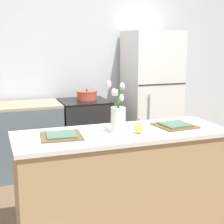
% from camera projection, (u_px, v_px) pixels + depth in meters
% --- Properties ---
extents(back_wall, '(5.20, 0.08, 2.70)m').
position_uv_depth(back_wall, '(68.00, 63.00, 4.62)').
color(back_wall, silver).
rests_on(back_wall, ground_plane).
extents(kitchen_island, '(1.80, 0.66, 0.89)m').
position_uv_depth(kitchen_island, '(122.00, 181.00, 2.96)').
color(kitchen_island, tan).
rests_on(kitchen_island, ground_plane).
extents(stove_range, '(0.60, 0.61, 0.89)m').
position_uv_depth(stove_range, '(84.00, 134.00, 4.47)').
color(stove_range, black).
rests_on(stove_range, ground_plane).
extents(refrigerator, '(0.68, 0.67, 1.77)m').
position_uv_depth(refrigerator, '(151.00, 97.00, 4.69)').
color(refrigerator, white).
rests_on(refrigerator, ground_plane).
extents(flower_vase, '(0.15, 0.16, 0.43)m').
position_uv_depth(flower_vase, '(118.00, 116.00, 2.81)').
color(flower_vase, silver).
rests_on(flower_vase, kitchen_island).
extents(pear_figurine, '(0.07, 0.07, 0.12)m').
position_uv_depth(pear_figurine, '(139.00, 128.00, 2.81)').
color(pear_figurine, '#E5CC4C').
rests_on(pear_figurine, kitchen_island).
extents(plate_setting_left, '(0.35, 0.35, 0.02)m').
position_uv_depth(plate_setting_left, '(61.00, 135.00, 2.72)').
color(plate_setting_left, brown).
rests_on(plate_setting_left, kitchen_island).
extents(plate_setting_right, '(0.35, 0.35, 0.02)m').
position_uv_depth(plate_setting_right, '(175.00, 125.00, 3.05)').
color(plate_setting_right, brown).
rests_on(plate_setting_right, kitchen_island).
extents(cooking_pot, '(0.26, 0.26, 0.14)m').
position_uv_depth(cooking_pot, '(87.00, 95.00, 4.41)').
color(cooking_pot, '#CC4C38').
rests_on(cooking_pot, stove_range).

